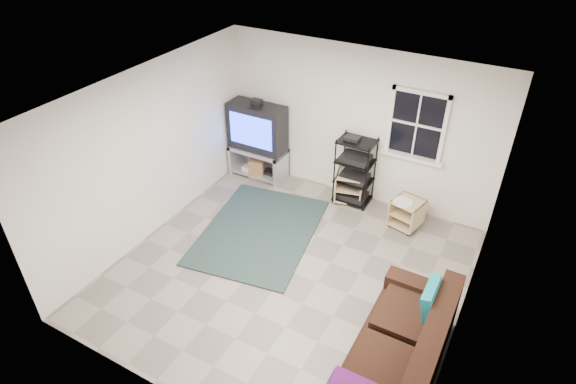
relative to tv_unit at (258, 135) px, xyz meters
The scene contains 8 objects.
room 2.78m from the tv_unit, ahead, with size 4.60×4.62×4.60m.
tv_unit is the anchor object (origin of this frame).
av_rack 1.87m from the tv_unit, ahead, with size 0.60×0.44×1.20m.
side_table_left 1.86m from the tv_unit, ahead, with size 0.54×0.54×0.52m.
side_table_right 2.92m from the tv_unit, ahead, with size 0.52×0.52×0.50m.
sofa 4.63m from the tv_unit, 38.31° to the right, with size 0.89×2.00×0.91m.
shag_rug 1.90m from the tv_unit, 58.37° to the right, with size 1.64×2.26×0.03m, color #322316.
paper_bag 0.65m from the tv_unit, 76.38° to the right, with size 0.26×0.17×0.37m, color olive.
Camera 1 is at (2.42, -4.41, 4.75)m, focal length 30.00 mm.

